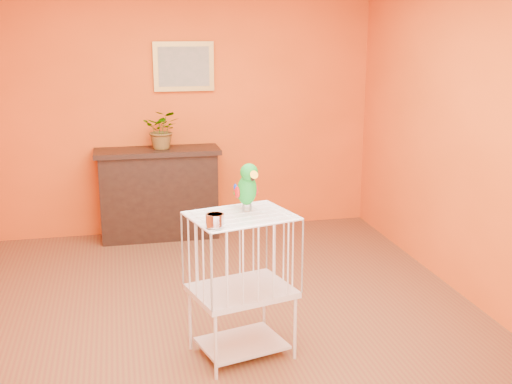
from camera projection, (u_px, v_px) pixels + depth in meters
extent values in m
plane|color=brown|center=(222.00, 316.00, 4.89)|extent=(4.50, 4.50, 0.00)
plane|color=#E75615|center=(185.00, 110.00, 6.70)|extent=(4.00, 0.00, 4.00)
plane|color=#E75615|center=(314.00, 254.00, 2.44)|extent=(4.00, 0.00, 4.00)
plane|color=#E75615|center=(473.00, 138.00, 4.99)|extent=(0.00, 4.50, 4.50)
cube|color=black|center=(159.00, 196.00, 6.64)|extent=(1.19, 0.40, 0.89)
cube|color=black|center=(157.00, 151.00, 6.52)|extent=(1.26, 0.45, 0.05)
cube|color=black|center=(160.00, 200.00, 6.47)|extent=(0.83, 0.02, 0.44)
cube|color=#55181A|center=(135.00, 208.00, 6.56)|extent=(0.05, 0.18, 0.28)
cube|color=#3C5128|center=(143.00, 207.00, 6.58)|extent=(0.05, 0.18, 0.28)
cube|color=#55181A|center=(152.00, 207.00, 6.60)|extent=(0.05, 0.18, 0.28)
cube|color=#3C5128|center=(162.00, 206.00, 6.62)|extent=(0.05, 0.18, 0.28)
cube|color=#55181A|center=(171.00, 206.00, 6.64)|extent=(0.05, 0.18, 0.28)
imported|color=#26722D|center=(163.00, 134.00, 6.46)|extent=(0.46, 0.48, 0.31)
cube|color=#AD8A3D|center=(184.00, 66.00, 6.56)|extent=(0.62, 0.03, 0.50)
cube|color=gray|center=(184.00, 67.00, 6.54)|extent=(0.52, 0.01, 0.40)
cube|color=beige|center=(242.00, 343.00, 4.31)|extent=(0.62, 0.53, 0.02)
cube|color=beige|center=(242.00, 291.00, 4.22)|extent=(0.73, 0.63, 0.04)
cube|color=beige|center=(241.00, 216.00, 4.09)|extent=(0.73, 0.63, 0.01)
cylinder|color=beige|center=(216.00, 347.00, 3.96)|extent=(0.02, 0.02, 0.44)
cylinder|color=beige|center=(295.00, 328.00, 4.21)|extent=(0.02, 0.02, 0.44)
cylinder|color=beige|center=(190.00, 320.00, 4.34)|extent=(0.02, 0.02, 0.44)
cylinder|color=beige|center=(264.00, 304.00, 4.59)|extent=(0.02, 0.02, 0.44)
cylinder|color=silver|center=(215.00, 220.00, 3.82)|extent=(0.11, 0.11, 0.08)
cylinder|color=#59544C|center=(243.00, 208.00, 4.17)|extent=(0.01, 0.01, 0.05)
cylinder|color=#59544C|center=(251.00, 207.00, 4.19)|extent=(0.01, 0.01, 0.05)
ellipsoid|color=#10922A|center=(247.00, 190.00, 4.15)|extent=(0.16, 0.20, 0.23)
ellipsoid|color=#10922A|center=(249.00, 172.00, 4.09)|extent=(0.14, 0.14, 0.11)
cone|color=#FDAE15|center=(253.00, 176.00, 4.04)|extent=(0.07, 0.08, 0.07)
cone|color=black|center=(252.00, 179.00, 4.06)|extent=(0.03, 0.03, 0.03)
sphere|color=black|center=(245.00, 172.00, 4.05)|extent=(0.02, 0.02, 0.02)
sphere|color=black|center=(256.00, 170.00, 4.08)|extent=(0.02, 0.02, 0.02)
ellipsoid|color=#A50C0C|center=(237.00, 192.00, 4.13)|extent=(0.04, 0.07, 0.08)
ellipsoid|color=navy|center=(255.00, 190.00, 4.19)|extent=(0.04, 0.07, 0.08)
cone|color=#10922A|center=(242.00, 199.00, 4.24)|extent=(0.10, 0.17, 0.13)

